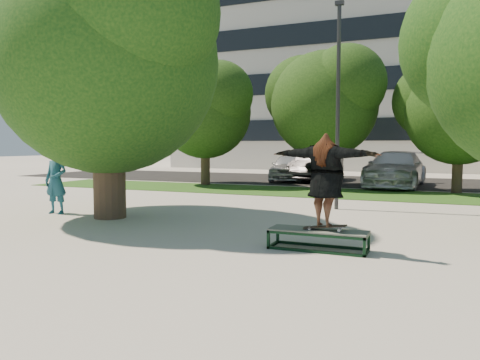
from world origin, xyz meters
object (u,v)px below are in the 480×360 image
at_px(tree_left, 106,49).
at_px(lamppost, 338,104).
at_px(grind_box, 318,240).
at_px(bystander, 56,181).
at_px(car_grey, 389,169).
at_px(car_silver_b, 396,169).
at_px(car_dark, 317,166).
at_px(car_silver_a, 290,167).

distance_m(tree_left, lamppost, 6.70).
distance_m(lamppost, grind_box, 6.36).
distance_m(grind_box, bystander, 8.04).
bearing_deg(car_grey, car_silver_b, -78.43).
bearing_deg(tree_left, bystander, -177.48).
bearing_deg(lamppost, bystander, -150.58).
bearing_deg(car_dark, car_grey, -1.40).
bearing_deg(bystander, grind_box, -16.38).
bearing_deg(tree_left, car_grey, 67.35).
bearing_deg(lamppost, tree_left, -143.58).
relative_size(tree_left, car_dark, 1.44).
xyz_separation_m(lamppost, bystander, (-7.06, -3.98, -2.22)).
distance_m(car_dark, car_grey, 3.72).
xyz_separation_m(tree_left, lamppost, (5.29, 3.91, -1.27)).
bearing_deg(car_silver_a, car_silver_b, -22.76).
xyz_separation_m(grind_box, car_dark, (-3.92, 15.98, 0.63)).
xyz_separation_m(tree_left, bystander, (-1.77, -0.08, -3.49)).
height_order(lamppost, car_grey, lamppost).
xyz_separation_m(tree_left, car_dark, (2.15, 14.31, -3.61)).
height_order(bystander, car_dark, bystander).
height_order(tree_left, grind_box, tree_left).
bearing_deg(bystander, car_silver_a, 74.69).
bearing_deg(tree_left, grind_box, -15.38).
bearing_deg(car_dark, car_silver_b, -21.95).
relative_size(bystander, car_grey, 0.37).
bearing_deg(car_dark, car_silver_a, -159.10).
relative_size(grind_box, bystander, 0.96).
distance_m(bystander, car_silver_b, 14.87).
relative_size(car_silver_a, car_silver_b, 0.76).
distance_m(lamppost, car_grey, 10.44).
height_order(tree_left, lamppost, tree_left).
xyz_separation_m(tree_left, grind_box, (6.07, -1.67, -4.23)).
bearing_deg(bystander, tree_left, -2.37).
bearing_deg(car_silver_b, bystander, -119.07).
bearing_deg(lamppost, car_silver_b, 83.22).
bearing_deg(tree_left, car_silver_a, 86.73).
bearing_deg(tree_left, lamppost, 36.42).
relative_size(grind_box, car_silver_b, 0.32).
distance_m(tree_left, grind_box, 7.59).
distance_m(car_grey, car_silver_b, 1.70).
relative_size(tree_left, car_grey, 1.41).
bearing_deg(car_silver_b, car_grey, 108.92).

